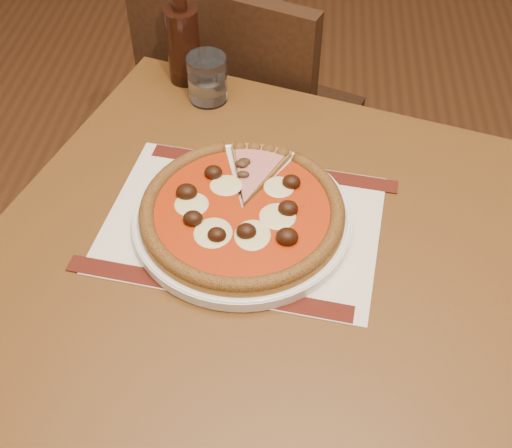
{
  "coord_description": "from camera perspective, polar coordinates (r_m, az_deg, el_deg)",
  "views": [
    {
      "loc": [
        -0.91,
        -1.48,
        1.49
      ],
      "look_at": [
        -0.97,
        -0.83,
        0.78
      ],
      "focal_mm": 45.0,
      "sensor_mm": 36.0,
      "label": 1
    }
  ],
  "objects": [
    {
      "name": "placemat",
      "position": [
        1.0,
        -1.22,
        0.06
      ],
      "size": [
        0.46,
        0.35,
        0.0
      ],
      "primitive_type": "cube",
      "rotation": [
        0.0,
        0.0,
        -0.13
      ],
      "color": "silver",
      "rests_on": "table"
    },
    {
      "name": "bottle",
      "position": [
        1.26,
        -6.5,
        15.82
      ],
      "size": [
        0.06,
        0.06,
        0.21
      ],
      "color": "#35170D",
      "rests_on": "table"
    },
    {
      "name": "plate",
      "position": [
        0.99,
        -1.22,
        0.45
      ],
      "size": [
        0.34,
        0.34,
        0.02
      ],
      "primitive_type": "cylinder",
      "color": "white",
      "rests_on": "placemat"
    },
    {
      "name": "water_glass",
      "position": [
        1.22,
        -4.34,
        12.77
      ],
      "size": [
        0.08,
        0.08,
        0.09
      ],
      "primitive_type": "cylinder",
      "rotation": [
        0.0,
        0.0,
        -0.13
      ],
      "color": "white",
      "rests_on": "table"
    },
    {
      "name": "chair_far",
      "position": [
        1.59,
        -0.92,
        9.24
      ],
      "size": [
        0.54,
        0.54,
        0.89
      ],
      "rotation": [
        0.0,
        0.0,
        2.77
      ],
      "color": "black",
      "rests_on": "ground"
    },
    {
      "name": "table",
      "position": [
        1.05,
        -0.1,
        -5.68
      ],
      "size": [
        0.99,
        0.99,
        0.75
      ],
      "rotation": [
        0.0,
        0.0,
        -0.28
      ],
      "color": "brown",
      "rests_on": "ground"
    },
    {
      "name": "ham_slice",
      "position": [
        1.04,
        0.16,
        4.43
      ],
      "size": [
        0.1,
        0.15,
        0.02
      ],
      "rotation": [
        0.0,
        0.0,
        1.46
      ],
      "color": "#A57327",
      "rests_on": "plate"
    },
    {
      "name": "pizza",
      "position": [
        0.98,
        -1.25,
        1.23
      ],
      "size": [
        0.32,
        0.32,
        0.04
      ],
      "color": "#A57327",
      "rests_on": "plate"
    }
  ]
}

